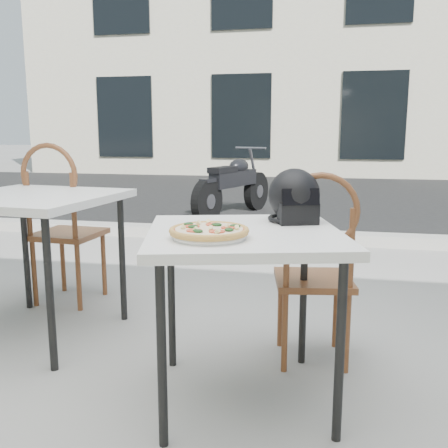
% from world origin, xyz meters
% --- Properties ---
extents(ground, '(80.00, 80.00, 0.00)m').
position_xyz_m(ground, '(0.00, 0.00, 0.00)').
color(ground, gray).
rests_on(ground, ground).
extents(street_asphalt, '(30.00, 8.00, 0.00)m').
position_xyz_m(street_asphalt, '(0.00, 7.00, 0.00)').
color(street_asphalt, black).
rests_on(street_asphalt, ground).
extents(curb, '(30.00, 0.25, 0.12)m').
position_xyz_m(curb, '(0.00, 3.00, 0.06)').
color(curb, '#AAA79F').
rests_on(curb, ground).
extents(building_across, '(16.00, 6.06, 7.00)m').
position_xyz_m(building_across, '(-0.00, 13.99, 3.50)').
color(building_across, beige).
rests_on(building_across, ground).
extents(cafe_table_main, '(1.00, 1.00, 0.78)m').
position_xyz_m(cafe_table_main, '(0.25, -0.35, 0.71)').
color(cafe_table_main, silver).
rests_on(cafe_table_main, ground).
extents(plate, '(0.40, 0.40, 0.02)m').
position_xyz_m(plate, '(0.14, -0.53, 0.79)').
color(plate, silver).
rests_on(plate, cafe_table_main).
extents(pizza, '(0.35, 0.35, 0.04)m').
position_xyz_m(pizza, '(0.14, -0.53, 0.81)').
color(pizza, tan).
rests_on(pizza, plate).
extents(helmet, '(0.31, 0.32, 0.25)m').
position_xyz_m(helmet, '(0.44, -0.09, 0.89)').
color(helmet, black).
rests_on(helmet, cafe_table_main).
extents(cafe_chair_main, '(0.44, 0.44, 1.01)m').
position_xyz_m(cafe_chair_main, '(0.55, 0.05, 0.56)').
color(cafe_chair_main, brown).
rests_on(cafe_chair_main, ground).
extents(cafe_table_side, '(0.97, 0.97, 0.84)m').
position_xyz_m(cafe_table_side, '(-1.07, 0.12, 0.77)').
color(cafe_table_side, silver).
rests_on(cafe_table_side, ground).
extents(cafe_chair_side, '(0.46, 0.46, 1.13)m').
position_xyz_m(cafe_chair_side, '(-1.19, 0.65, 0.63)').
color(cafe_chair_side, brown).
rests_on(cafe_chair_side, ground).
extents(motorcycle, '(0.81, 1.88, 0.97)m').
position_xyz_m(motorcycle, '(-0.71, 4.55, 0.43)').
color(motorcycle, black).
rests_on(motorcycle, street_asphalt).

